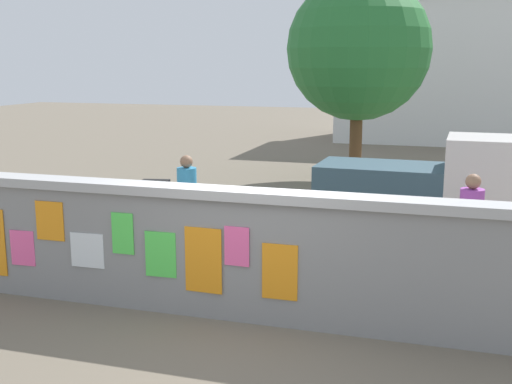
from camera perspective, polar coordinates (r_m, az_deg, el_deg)
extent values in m
plane|color=#6B6051|center=(15.66, 8.19, -0.26)|extent=(60.00, 60.00, 0.00)
cube|color=gray|center=(7.89, -0.67, -6.16)|extent=(8.25, 0.30, 1.54)
cube|color=#AAAAAA|center=(7.68, -0.68, -0.24)|extent=(8.45, 0.42, 0.12)
cube|color=#F9599E|center=(9.22, -20.27, -4.76)|extent=(0.36, 0.03, 0.49)
cube|color=orange|center=(8.85, -18.08, -2.49)|extent=(0.42, 0.01, 0.53)
cube|color=silver|center=(8.65, -14.96, -5.10)|extent=(0.48, 0.03, 0.47)
cube|color=#4CD84C|center=(8.31, -11.92, -3.68)|extent=(0.30, 0.01, 0.54)
cube|color=#4CD84C|center=(8.14, -8.59, -5.59)|extent=(0.42, 0.03, 0.59)
cube|color=orange|center=(7.92, -4.77, -6.16)|extent=(0.49, 0.03, 0.84)
cube|color=#F9599E|center=(7.71, -1.75, -4.92)|extent=(0.32, 0.02, 0.49)
cube|color=orange|center=(7.65, 2.15, -7.21)|extent=(0.44, 0.02, 0.69)
cylinder|color=black|center=(13.17, 19.68, -1.51)|extent=(0.71, 0.22, 0.70)
cylinder|color=black|center=(11.91, 19.73, -2.86)|extent=(0.71, 0.22, 0.70)
cylinder|color=black|center=(13.35, 8.91, -0.79)|extent=(0.71, 0.22, 0.70)
cylinder|color=black|center=(12.10, 7.83, -2.04)|extent=(0.71, 0.22, 0.70)
cube|color=silver|center=(12.39, 19.48, 1.26)|extent=(1.25, 1.54, 1.50)
cube|color=#334C59|center=(12.54, 11.15, 0.43)|extent=(2.45, 1.58, 0.90)
cylinder|color=black|center=(13.11, -5.34, -1.16)|extent=(0.61, 0.22, 0.60)
cylinder|color=black|center=(13.41, -10.81, -1.02)|extent=(0.61, 0.23, 0.60)
cube|color=#1933A5|center=(13.19, -8.14, 0.09)|extent=(1.03, 0.43, 0.32)
cube|color=black|center=(13.20, -9.01, 0.88)|extent=(0.59, 0.33, 0.10)
cube|color=#262626|center=(13.02, -5.82, 1.21)|extent=(0.15, 0.56, 0.03)
cylinder|color=black|center=(9.67, -10.48, -5.74)|extent=(0.65, 0.17, 0.66)
cylinder|color=black|center=(9.44, -4.31, -6.00)|extent=(0.65, 0.17, 0.66)
cube|color=black|center=(9.49, -7.46, -4.84)|extent=(0.94, 0.23, 0.06)
cylinder|color=black|center=(9.40, -6.61, -3.59)|extent=(0.04, 0.04, 0.40)
cube|color=black|center=(9.35, -6.63, -2.40)|extent=(0.21, 0.12, 0.05)
cube|color=black|center=(9.51, -10.32, -2.59)|extent=(0.13, 0.44, 0.03)
cylinder|color=black|center=(9.03, 8.02, -6.92)|extent=(0.65, 0.19, 0.66)
cylinder|color=black|center=(9.44, 2.06, -5.98)|extent=(0.65, 0.19, 0.66)
cube|color=gold|center=(9.17, 4.99, -5.38)|extent=(0.94, 0.25, 0.06)
cylinder|color=gold|center=(9.17, 4.16, -3.94)|extent=(0.04, 0.04, 0.40)
cube|color=black|center=(9.11, 4.18, -2.72)|extent=(0.21, 0.12, 0.05)
cube|color=black|center=(8.89, 7.82, -3.51)|extent=(0.14, 0.44, 0.03)
cylinder|color=#338CBF|center=(11.26, -6.15, -2.77)|extent=(0.12, 0.12, 0.80)
cylinder|color=#338CBF|center=(11.08, -6.18, -3.00)|extent=(0.12, 0.12, 0.80)
cylinder|color=#338CBF|center=(11.02, -6.24, 0.64)|extent=(0.44, 0.44, 0.60)
sphere|color=#8C664C|center=(10.95, -6.29, 2.75)|extent=(0.22, 0.22, 0.22)
cylinder|color=#D83F72|center=(9.89, 18.33, -5.33)|extent=(0.12, 0.12, 0.80)
cylinder|color=#D83F72|center=(9.74, 18.79, -5.62)|extent=(0.12, 0.12, 0.80)
cylinder|color=purple|center=(9.64, 18.82, -1.49)|extent=(0.45, 0.45, 0.60)
sphere|color=#8C664C|center=(9.56, 18.98, 0.90)|extent=(0.22, 0.22, 0.22)
cylinder|color=brown|center=(17.52, 8.97, 4.63)|extent=(0.34, 0.34, 2.21)
sphere|color=#256C2E|center=(17.40, 9.22, 12.63)|extent=(3.81, 3.81, 3.81)
cube|color=silver|center=(27.61, 20.46, 10.05)|extent=(11.95, 4.76, 5.59)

